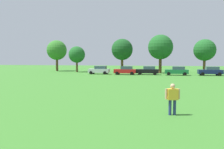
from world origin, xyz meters
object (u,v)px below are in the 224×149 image
object	(u,v)px
adult_bystander	(172,96)
parked_car_silver_0	(99,70)
parked_car_black_2	(148,70)
parked_car_green_3	(177,71)
tree_left	(77,55)
tree_right	(160,47)
parked_car_navy_4	(211,71)
tree_center	(122,50)
parked_car_red_1	(125,70)
tree_far_left	(57,50)
tree_far_right	(205,50)

from	to	relation	value
adult_bystander	parked_car_silver_0	distance (m)	34.37
parked_car_black_2	parked_car_green_3	world-z (taller)	same
tree_left	tree_right	world-z (taller)	tree_right
parked_car_navy_4	tree_right	world-z (taller)	tree_right
parked_car_black_2	tree_center	world-z (taller)	tree_center
parked_car_black_2	tree_right	size ratio (longest dim) A/B	0.51
parked_car_green_3	parked_car_navy_4	bearing A→B (deg)	-174.93
adult_bystander	parked_car_green_3	world-z (taller)	adult_bystander
adult_bystander	tree_center	distance (m)	41.85
parked_car_red_1	tree_far_left	size ratio (longest dim) A/B	0.54
parked_car_red_1	parked_car_green_3	size ratio (longest dim) A/B	1.00
tree_far_left	parked_car_navy_4	bearing A→B (deg)	-14.73
parked_car_black_2	parked_car_red_1	bearing A→B (deg)	11.62
adult_bystander	parked_car_green_3	bearing A→B (deg)	-108.98
parked_car_silver_0	tree_far_left	bearing A→B (deg)	-34.53
adult_bystander	tree_far_left	world-z (taller)	tree_far_left
parked_car_red_1	parked_car_navy_4	world-z (taller)	same
parked_car_green_3	tree_center	size ratio (longest dim) A/B	0.54
parked_car_silver_0	adult_bystander	bearing A→B (deg)	111.91
adult_bystander	tree_center	xyz separation A→B (m)	(-9.52, 40.52, 4.35)
parked_car_red_1	parked_car_navy_4	distance (m)	16.00
tree_right	parked_car_red_1	bearing A→B (deg)	-135.65
adult_bystander	parked_car_silver_0	bearing A→B (deg)	-82.48
parked_car_green_3	tree_left	distance (m)	24.01
parked_car_navy_4	tree_center	bearing A→B (deg)	-24.43
parked_car_black_2	parked_car_navy_4	xyz separation A→B (m)	(11.60, 0.13, 0.00)
tree_left	adult_bystander	bearing A→B (deg)	-62.24
tree_far_left	parked_car_red_1	bearing A→B (deg)	-27.85
tree_left	tree_far_right	bearing A→B (deg)	4.57
adult_bystander	parked_car_black_2	xyz separation A→B (m)	(-2.92, 32.12, -0.16)
tree_right	tree_center	bearing A→B (deg)	163.11
tree_far_left	tree_center	size ratio (longest dim) A/B	1.01
tree_far_right	tree_right	bearing A→B (deg)	-162.61
parked_car_navy_4	tree_far_left	size ratio (longest dim) A/B	0.54
parked_car_red_1	tree_right	world-z (taller)	tree_right
adult_bystander	tree_far_left	distance (m)	49.80
parked_car_black_2	tree_left	distance (m)	18.76
parked_car_red_1	tree_left	size ratio (longest dim) A/B	0.70
parked_car_red_1	tree_right	size ratio (longest dim) A/B	0.51
parked_car_red_1	tree_far_right	xyz separation A→B (m)	(16.40, 9.61, 4.23)
parked_car_red_1	parked_car_navy_4	bearing A→B (deg)	-176.30
parked_car_navy_4	parked_car_black_2	bearing A→B (deg)	0.67
parked_car_navy_4	tree_far_right	size ratio (longest dim) A/B	0.57
tree_center	parked_car_red_1	bearing A→B (deg)	-76.48
parked_car_red_1	tree_far_right	world-z (taller)	tree_far_right
adult_bystander	parked_car_black_2	bearing A→B (deg)	-99.19
parked_car_green_3	tree_right	xyz separation A→B (m)	(-3.11, 6.09, 4.84)
parked_car_red_1	parked_car_navy_4	size ratio (longest dim) A/B	1.00
parked_car_silver_0	parked_car_green_3	world-z (taller)	same
parked_car_navy_4	tree_far_right	xyz separation A→B (m)	(0.43, 8.57, 4.23)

